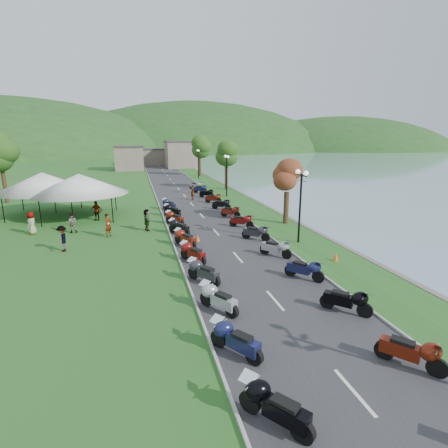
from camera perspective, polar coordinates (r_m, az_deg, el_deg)
road at (r=44.42m, az=-6.49°, el=4.63°), size 7.00×120.00×0.02m
hills_backdrop at (r=203.67m, az=-12.74°, el=11.67°), size 360.00×120.00×76.00m
far_building at (r=88.66m, az=-11.86°, el=10.70°), size 18.00×16.00×5.00m
moto_row_left at (r=19.20m, az=-4.24°, el=-6.25°), size 2.60×36.66×1.10m
moto_row_right at (r=28.47m, az=2.92°, el=0.51°), size 2.60×46.61×1.10m
vendor_tent_main at (r=34.29m, az=-22.34°, el=4.26°), size 5.65×5.65×4.00m
vendor_tent_side at (r=37.06m, az=-27.26°, el=4.42°), size 5.49×5.49×4.00m
tree_lakeside at (r=29.77m, az=10.24°, el=5.86°), size 2.22×2.22×6.16m
pedestrian_a at (r=27.31m, az=-18.23°, el=-1.97°), size 0.75×0.79×1.74m
pedestrian_b at (r=29.45m, az=-23.44°, el=-1.30°), size 0.79×0.48×1.56m
pedestrian_c at (r=24.96m, az=-24.69°, el=-4.05°), size 0.62×1.16×1.70m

